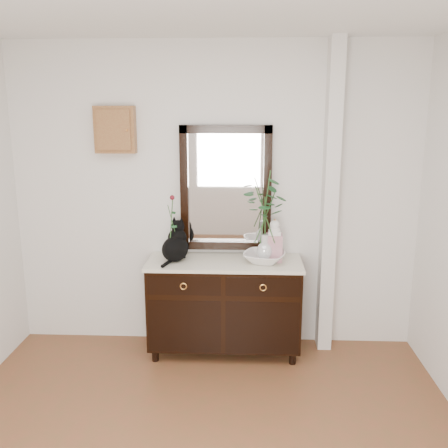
{
  "coord_description": "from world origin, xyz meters",
  "views": [
    {
      "loc": [
        0.28,
        -2.36,
        2.13
      ],
      "look_at": [
        0.1,
        1.63,
        1.2
      ],
      "focal_mm": 40.0,
      "sensor_mm": 36.0,
      "label": 1
    }
  ],
  "objects_px": {
    "sideboard": "(225,302)",
    "ginger_jar": "(274,240)",
    "cat": "(175,241)",
    "lotus_bowl": "(264,257)"
  },
  "relations": [
    {
      "from": "sideboard",
      "to": "cat",
      "type": "bearing_deg",
      "value": -179.57
    },
    {
      "from": "cat",
      "to": "sideboard",
      "type": "bearing_deg",
      "value": 16.21
    },
    {
      "from": "cat",
      "to": "lotus_bowl",
      "type": "bearing_deg",
      "value": 14.61
    },
    {
      "from": "cat",
      "to": "lotus_bowl",
      "type": "relative_size",
      "value": 1.01
    },
    {
      "from": "cat",
      "to": "lotus_bowl",
      "type": "distance_m",
      "value": 0.78
    },
    {
      "from": "sideboard",
      "to": "ginger_jar",
      "type": "distance_m",
      "value": 0.7
    },
    {
      "from": "sideboard",
      "to": "lotus_bowl",
      "type": "distance_m",
      "value": 0.54
    },
    {
      "from": "cat",
      "to": "ginger_jar",
      "type": "distance_m",
      "value": 0.85
    },
    {
      "from": "sideboard",
      "to": "ginger_jar",
      "type": "relative_size",
      "value": 3.61
    },
    {
      "from": "lotus_bowl",
      "to": "cat",
      "type": "bearing_deg",
      "value": 178.83
    }
  ]
}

